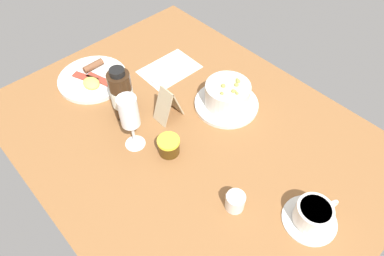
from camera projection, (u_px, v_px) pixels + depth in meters
ground_plane at (188, 136)px, 99.20cm from camera, size 110.00×84.00×3.00cm
porridge_bowl at (227, 96)px, 101.93cm from camera, size 19.60×19.60×8.98cm
cutlery_setting at (168, 69)px, 115.51cm from camera, size 13.81×19.17×0.90cm
coffee_cup at (313, 215)px, 78.46cm from camera, size 12.97×13.22×6.14cm
creamer_jug at (235, 201)px, 81.18cm from camera, size 5.54×4.70×5.34cm
wine_glass at (129, 114)px, 85.96cm from camera, size 5.64×5.64×17.84cm
jam_jar at (169, 146)px, 91.66cm from camera, size 6.10×6.10×5.11cm
sauce_bottle_brown at (122, 95)px, 96.65cm from camera, size 6.52×6.52×17.23cm
breakfast_plate at (93, 79)px, 111.50cm from camera, size 22.45×22.45×3.70cm
menu_card at (168, 104)px, 98.10cm from camera, size 5.43×7.83×10.75cm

